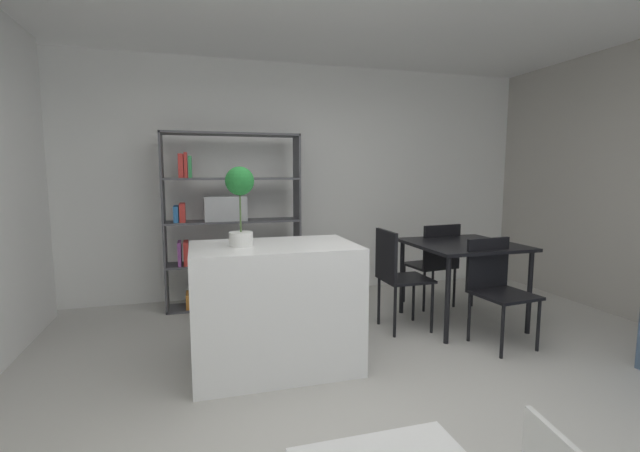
% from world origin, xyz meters
% --- Properties ---
extents(ground_plane, '(8.58, 8.58, 0.00)m').
position_xyz_m(ground_plane, '(0.00, 0.00, 0.00)').
color(ground_plane, beige).
extents(back_partition, '(6.25, 0.06, 2.72)m').
position_xyz_m(back_partition, '(0.00, 2.66, 1.36)').
color(back_partition, white).
rests_on(back_partition, ground_plane).
extents(kitchen_island, '(1.20, 0.75, 0.93)m').
position_xyz_m(kitchen_island, '(-0.51, 0.66, 0.47)').
color(kitchen_island, white).
rests_on(kitchen_island, ground_plane).
extents(potted_plant_on_island, '(0.20, 0.20, 0.57)m').
position_xyz_m(potted_plant_on_island, '(-0.74, 0.67, 1.29)').
color(potted_plant_on_island, white).
rests_on(potted_plant_on_island, kitchen_island).
extents(open_bookshelf, '(1.44, 0.32, 1.87)m').
position_xyz_m(open_bookshelf, '(-0.77, 2.28, 0.96)').
color(open_bookshelf, '#4C4C51').
rests_on(open_bookshelf, ground_plane).
extents(dining_table, '(0.96, 0.97, 0.79)m').
position_xyz_m(dining_table, '(1.40, 1.11, 0.70)').
color(dining_table, black).
rests_on(dining_table, ground_plane).
extents(dining_chair_far, '(0.50, 0.48, 0.91)m').
position_xyz_m(dining_chair_far, '(1.41, 1.61, 0.54)').
color(dining_chair_far, black).
rests_on(dining_chair_far, ground_plane).
extents(dining_chair_near, '(0.48, 0.48, 0.89)m').
position_xyz_m(dining_chair_near, '(1.39, 0.60, 0.53)').
color(dining_chair_near, black).
rests_on(dining_chair_near, ground_plane).
extents(dining_chair_island_side, '(0.43, 0.41, 0.94)m').
position_xyz_m(dining_chair_island_side, '(0.70, 1.11, 0.56)').
color(dining_chair_island_side, black).
rests_on(dining_chair_island_side, ground_plane).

